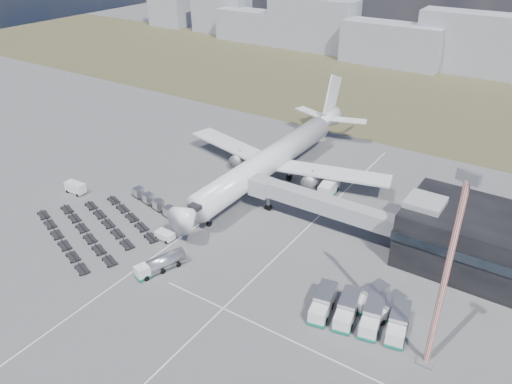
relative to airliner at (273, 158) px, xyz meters
The scene contains 16 objects.
ground 32.81m from the airliner, 90.00° to the right, with size 420.00×420.00×0.00m, color #565659.
grass_strip 77.80m from the airliner, 90.00° to the left, with size 420.00×90.00×0.01m, color brown.
lane_markings 31.41m from the airliner, 71.60° to the right, with size 47.12×110.00×0.01m.
terminal 48.51m from the airliner, ahead, with size 30.40×16.40×11.00m.
jet_bridge 19.89m from the airliner, 36.93° to the right, with size 30.30×3.80×7.05m.
airliner is the anchor object (origin of this frame).
skyline 117.61m from the airliner, 92.84° to the left, with size 296.36×26.76×21.82m.
fuel_tanker 38.91m from the airliner, 87.53° to the right, with size 4.83×8.98×2.82m.
pushback_tug 31.97m from the airliner, 97.26° to the right, with size 3.51×1.98×1.56m, color white.
utility_van 43.24m from the airliner, 138.05° to the right, with size 4.54×2.05×2.40m, color white.
catering_truck 14.22m from the airliner, ahead, with size 3.42×6.93×3.07m.
service_trucks_near 46.76m from the airliner, 42.69° to the right, with size 14.80×9.96×3.03m.
service_trucks_far 45.33m from the airliner, 37.83° to the right, with size 7.24×7.90×2.61m.
uld_row 27.98m from the airliner, 120.53° to the right, with size 14.01×4.75×1.93m.
baggage_dollies 40.60m from the airliner, 115.44° to the right, with size 27.54×22.39×0.78m.
floodlight_mast 56.86m from the airliner, 37.03° to the right, with size 2.71×2.20×28.48m.
Camera 1 is at (51.87, -53.33, 52.19)m, focal length 35.00 mm.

